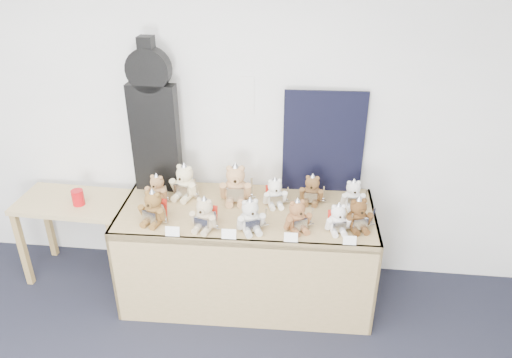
# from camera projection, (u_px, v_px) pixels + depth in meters

# --- Properties ---
(room_shell) EXTENTS (6.00, 6.00, 6.00)m
(room_shell) POSITION_uv_depth(u_px,v_px,m) (240.00, 96.00, 3.80)
(room_shell) COLOR white
(room_shell) RESTS_ON floor
(display_table) EXTENTS (1.95, 0.86, 0.80)m
(display_table) POSITION_uv_depth(u_px,v_px,m) (246.00, 235.00, 3.77)
(display_table) COLOR olive
(display_table) RESTS_ON floor
(side_table) EXTENTS (0.90, 0.52, 0.73)m
(side_table) POSITION_uv_depth(u_px,v_px,m) (75.00, 213.00, 4.09)
(side_table) COLOR tan
(side_table) RESTS_ON floor
(guitar_case) EXTENTS (0.37, 0.12, 1.22)m
(guitar_case) POSITION_uv_depth(u_px,v_px,m) (154.00, 119.00, 3.79)
(guitar_case) COLOR black
(guitar_case) RESTS_ON display_table
(navy_board) EXTENTS (0.62, 0.04, 0.83)m
(navy_board) POSITION_uv_depth(u_px,v_px,m) (323.00, 143.00, 3.84)
(navy_board) COLOR black
(navy_board) RESTS_ON display_table
(red_cup) EXTENTS (0.09, 0.09, 0.13)m
(red_cup) POSITION_uv_depth(u_px,v_px,m) (78.00, 198.00, 3.94)
(red_cup) COLOR red
(red_cup) RESTS_ON side_table
(teddy_front_far_left) EXTENTS (0.23, 0.22, 0.29)m
(teddy_front_far_left) POSITION_uv_depth(u_px,v_px,m) (153.00, 208.00, 3.56)
(teddy_front_far_left) COLOR brown
(teddy_front_far_left) RESTS_ON display_table
(teddy_front_left) EXTENTS (0.23, 0.21, 0.28)m
(teddy_front_left) POSITION_uv_depth(u_px,v_px,m) (205.00, 215.00, 3.49)
(teddy_front_left) COLOR tan
(teddy_front_left) RESTS_ON display_table
(teddy_front_centre) EXTENTS (0.23, 0.22, 0.28)m
(teddy_front_centre) POSITION_uv_depth(u_px,v_px,m) (250.00, 216.00, 3.47)
(teddy_front_centre) COLOR beige
(teddy_front_centre) RESTS_ON display_table
(teddy_front_right) EXTENTS (0.22, 0.21, 0.27)m
(teddy_front_right) POSITION_uv_depth(u_px,v_px,m) (297.00, 216.00, 3.48)
(teddy_front_right) COLOR brown
(teddy_front_right) RESTS_ON display_table
(teddy_front_far_right) EXTENTS (0.20, 0.18, 0.24)m
(teddy_front_far_right) POSITION_uv_depth(u_px,v_px,m) (338.00, 219.00, 3.47)
(teddy_front_far_right) COLOR silver
(teddy_front_far_right) RESTS_ON display_table
(teddy_front_end) EXTENTS (0.23, 0.21, 0.28)m
(teddy_front_end) POSITION_uv_depth(u_px,v_px,m) (358.00, 215.00, 3.49)
(teddy_front_end) COLOR brown
(teddy_front_end) RESTS_ON display_table
(teddy_back_left) EXTENTS (0.26, 0.24, 0.31)m
(teddy_back_left) POSITION_uv_depth(u_px,v_px,m) (185.00, 183.00, 3.88)
(teddy_back_left) COLOR beige
(teddy_back_left) RESTS_ON display_table
(teddy_back_centre_left) EXTENTS (0.28, 0.23, 0.34)m
(teddy_back_centre_left) POSITION_uv_depth(u_px,v_px,m) (236.00, 185.00, 3.82)
(teddy_back_centre_left) COLOR tan
(teddy_back_centre_left) RESTS_ON display_table
(teddy_back_centre_right) EXTENTS (0.21, 0.19, 0.25)m
(teddy_back_centre_right) POSITION_uv_depth(u_px,v_px,m) (275.00, 193.00, 3.78)
(teddy_back_centre_right) COLOR white
(teddy_back_centre_right) RESTS_ON display_table
(teddy_back_right) EXTENTS (0.21, 0.18, 0.26)m
(teddy_back_right) POSITION_uv_depth(u_px,v_px,m) (312.00, 190.00, 3.82)
(teddy_back_right) COLOR brown
(teddy_back_right) RESTS_ON display_table
(teddy_back_end) EXTENTS (0.21, 0.18, 0.25)m
(teddy_back_end) POSITION_uv_depth(u_px,v_px,m) (353.00, 195.00, 3.76)
(teddy_back_end) COLOR white
(teddy_back_end) RESTS_ON display_table
(teddy_back_far_left) EXTENTS (0.20, 0.18, 0.25)m
(teddy_back_far_left) POSITION_uv_depth(u_px,v_px,m) (157.00, 189.00, 3.84)
(teddy_back_far_left) COLOR #A97B4F
(teddy_back_far_left) RESTS_ON display_table
(entry_card_a) EXTENTS (0.10, 0.02, 0.07)m
(entry_card_a) POSITION_uv_depth(u_px,v_px,m) (172.00, 231.00, 3.44)
(entry_card_a) COLOR white
(entry_card_a) RESTS_ON display_table
(entry_card_b) EXTENTS (0.10, 0.02, 0.07)m
(entry_card_b) POSITION_uv_depth(u_px,v_px,m) (229.00, 234.00, 3.41)
(entry_card_b) COLOR white
(entry_card_b) RESTS_ON display_table
(entry_card_c) EXTENTS (0.09, 0.02, 0.07)m
(entry_card_c) POSITION_uv_depth(u_px,v_px,m) (291.00, 237.00, 3.38)
(entry_card_c) COLOR white
(entry_card_c) RESTS_ON display_table
(entry_card_d) EXTENTS (0.09, 0.02, 0.06)m
(entry_card_d) POSITION_uv_depth(u_px,v_px,m) (350.00, 240.00, 3.35)
(entry_card_d) COLOR white
(entry_card_d) RESTS_ON display_table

